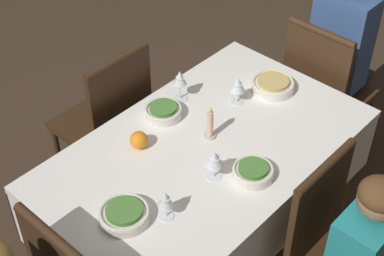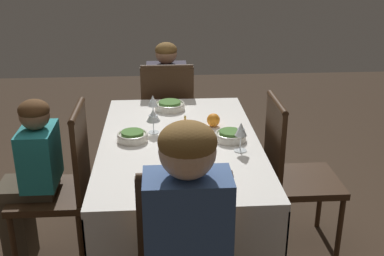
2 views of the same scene
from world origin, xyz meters
The scene contains 16 objects.
ground_plane centered at (0.00, 0.00, 0.00)m, with size 8.00×8.00×0.00m, color #3D2D21.
dining_table centered at (0.00, 0.00, 0.63)m, with size 1.46×0.88×0.73m.
chair_east centered at (0.95, -0.02, 0.52)m, with size 0.41×0.41×0.95m.
chair_south centered at (0.05, -0.66, 0.52)m, with size 0.41×0.41×0.95m.
chair_north centered at (-0.01, 0.66, 0.52)m, with size 0.41×0.41×0.95m.
person_adult_denim centered at (1.10, -0.02, 0.70)m, with size 0.34×0.30×1.24m.
bowl_east centered at (0.53, 0.03, 0.76)m, with size 0.21×0.21×0.06m.
wine_glass_east centered at (0.33, 0.10, 0.83)m, with size 0.07×0.07×0.14m.
bowl_west centered at (-0.51, -0.04, 0.76)m, with size 0.20×0.20×0.06m.
wine_glass_west centered at (-0.40, -0.15, 0.82)m, with size 0.06×0.06×0.14m.
bowl_south centered at (-0.01, -0.26, 0.76)m, with size 0.17×0.17×0.06m.
wine_glass_south centered at (-0.12, -0.14, 0.83)m, with size 0.08×0.08×0.14m.
bowl_north centered at (0.02, 0.28, 0.76)m, with size 0.17×0.17×0.06m.
wine_glass_north centered at (0.17, 0.31, 0.84)m, with size 0.07×0.07×0.16m.
candle_centerpiece centered at (0.06, 0.03, 0.79)m, with size 0.05×0.05×0.17m.
orange_fruit centered at (-0.20, 0.21, 0.77)m, with size 0.08×0.08×0.08m, color orange.
Camera 1 is at (-1.42, -1.22, 2.46)m, focal length 55.00 mm.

